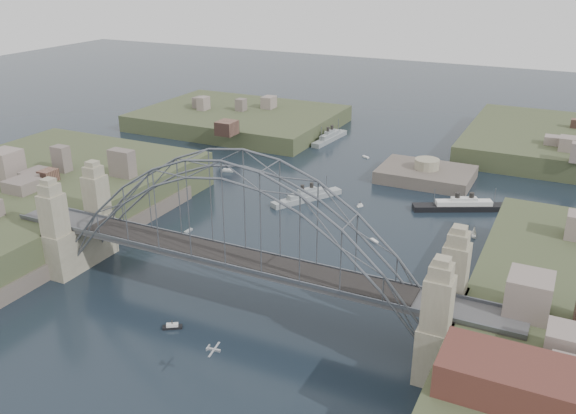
# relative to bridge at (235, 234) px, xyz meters

# --- Properties ---
(ground) EXTENTS (500.00, 500.00, 0.00)m
(ground) POSITION_rel_bridge_xyz_m (0.00, 0.00, -12.32)
(ground) COLOR black
(ground) RESTS_ON ground
(bridge) EXTENTS (84.00, 13.80, 24.60)m
(bridge) POSITION_rel_bridge_xyz_m (0.00, 0.00, 0.00)
(bridge) COLOR #4E4E50
(bridge) RESTS_ON ground
(headland_nw) EXTENTS (60.00, 45.00, 9.00)m
(headland_nw) POSITION_rel_bridge_xyz_m (-55.00, 95.00, -11.82)
(headland_nw) COLOR #3D4729
(headland_nw) RESTS_ON ground
(fort_island) EXTENTS (22.00, 16.00, 9.40)m
(fort_island) POSITION_rel_bridge_xyz_m (12.00, 70.00, -12.66)
(fort_island) COLOR #564D44
(fort_island) RESTS_ON ground
(wharf_shed) EXTENTS (20.00, 8.00, 4.00)m
(wharf_shed) POSITION_rel_bridge_xyz_m (44.00, -14.00, -2.32)
(wharf_shed) COLOR #592D26
(wharf_shed) RESTS_ON shore_east
(naval_cruiser_near) EXTENTS (11.16, 16.38, 5.31)m
(naval_cruiser_near) POSITION_rel_bridge_xyz_m (-8.56, 45.21, -11.50)
(naval_cruiser_near) COLOR #979EA0
(naval_cruiser_near) RESTS_ON ground
(naval_cruiser_far) EXTENTS (4.20, 17.95, 6.01)m
(naval_cruiser_far) POSITION_rel_bridge_xyz_m (-22.14, 91.62, -11.39)
(naval_cruiser_far) COLOR #979EA0
(naval_cruiser_far) RESTS_ON ground
(ocean_liner) EXTENTS (20.69, 12.36, 5.32)m
(ocean_liner) POSITION_rel_bridge_xyz_m (23.98, 54.96, -11.50)
(ocean_liner) COLOR black
(ocean_liner) RESTS_ON ground
(aeroplane) EXTENTS (1.76, 3.21, 0.47)m
(aeroplane) POSITION_rel_bridge_xyz_m (7.77, -18.86, -6.03)
(aeroplane) COLOR #A9ACB0
(small_boat_a) EXTENTS (0.75, 2.16, 0.45)m
(small_boat_a) POSITION_rel_bridge_xyz_m (-22.77, 19.57, -12.17)
(small_boat_a) COLOR silver
(small_boat_a) RESTS_ON ground
(small_boat_b) EXTENTS (1.95, 1.70, 0.45)m
(small_boat_b) POSITION_rel_bridge_xyz_m (11.83, 31.41, -12.17)
(small_boat_b) COLOR silver
(small_boat_b) RESTS_ON ground
(small_boat_c) EXTENTS (2.91, 2.33, 1.43)m
(small_boat_c) POSITION_rel_bridge_xyz_m (-5.38, -9.70, -12.04)
(small_boat_c) COLOR silver
(small_boat_c) RESTS_ON ground
(small_boat_d) EXTENTS (1.27, 2.50, 2.38)m
(small_boat_d) POSITION_rel_bridge_xyz_m (28.47, 42.44, -11.46)
(small_boat_d) COLOR silver
(small_boat_d) RESTS_ON ground
(small_boat_e) EXTENTS (3.33, 1.92, 1.43)m
(small_boat_e) POSITION_rel_bridge_xyz_m (-34.92, 54.31, -12.04)
(small_boat_e) COLOR silver
(small_boat_e) RESTS_ON ground
(small_boat_f) EXTENTS (1.14, 1.55, 1.43)m
(small_boat_f) POSITION_rel_bridge_xyz_m (3.42, 46.78, -12.02)
(small_boat_f) COLOR silver
(small_boat_f) RESTS_ON ground
(small_boat_h) EXTENTS (2.11, 1.56, 0.45)m
(small_boat_h) POSITION_rel_bridge_xyz_m (-7.15, 80.85, -12.17)
(small_boat_h) COLOR silver
(small_boat_h) RESTS_ON ground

